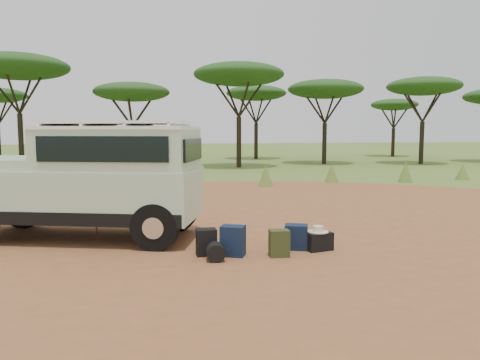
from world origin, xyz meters
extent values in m
plane|color=#556A25|center=(0.00, 0.00, 0.00)|extent=(140.00, 140.00, 0.00)
cylinder|color=#955331|center=(0.00, 0.00, 0.00)|extent=(23.00, 23.00, 0.01)
cone|color=#556A25|center=(-6.00, 8.30, 0.42)|extent=(0.60, 0.60, 0.85)
cone|color=#556A25|center=(-3.00, 9.20, 0.35)|extent=(0.60, 0.60, 0.70)
cone|color=#556A25|center=(0.00, 8.80, 0.45)|extent=(0.60, 0.60, 0.90)
cone|color=#556A25|center=(3.00, 8.40, 0.40)|extent=(0.60, 0.60, 0.80)
cone|color=#556A25|center=(6.00, 9.10, 0.38)|extent=(0.60, 0.60, 0.75)
cone|color=#556A25|center=(9.00, 8.50, 0.42)|extent=(0.60, 0.60, 0.85)
cone|color=#556A25|center=(12.00, 8.90, 0.35)|extent=(0.60, 0.60, 0.70)
cylinder|color=black|center=(-8.00, 19.00, 1.53)|extent=(0.28, 0.28, 3.06)
ellipsoid|color=#153814|center=(-8.00, 19.00, 5.58)|extent=(5.50, 5.50, 1.38)
cylinder|color=black|center=(-2.00, 18.20, 1.17)|extent=(0.28, 0.28, 2.34)
ellipsoid|color=#153814|center=(-2.00, 18.20, 4.26)|extent=(4.20, 4.20, 1.05)
cylinder|color=black|center=(4.00, 17.80, 1.46)|extent=(0.28, 0.28, 2.93)
ellipsoid|color=#153814|center=(4.00, 17.80, 5.33)|extent=(5.20, 5.20, 1.30)
cylinder|color=black|center=(10.00, 19.50, 1.30)|extent=(0.28, 0.28, 2.61)
ellipsoid|color=#153814|center=(10.00, 19.50, 4.76)|extent=(4.80, 4.80, 1.20)
cylinder|color=black|center=(16.00, 18.00, 1.35)|extent=(0.28, 0.28, 2.70)
ellipsoid|color=#153814|center=(16.00, 18.00, 4.92)|extent=(4.60, 4.60, 1.15)
cylinder|color=black|center=(7.00, 25.50, 1.35)|extent=(0.28, 0.28, 2.70)
ellipsoid|color=#153814|center=(7.00, 25.50, 4.92)|extent=(4.50, 4.50, 1.12)
cylinder|color=black|center=(19.00, 26.50, 1.17)|extent=(0.28, 0.28, 2.34)
ellipsoid|color=#153814|center=(19.00, 26.50, 4.26)|extent=(3.80, 3.80, 0.95)
cube|color=#B2CEB0|center=(-2.86, 0.85, 0.90)|extent=(4.89, 3.21, 0.96)
cube|color=black|center=(-2.86, 0.85, 0.54)|extent=(4.82, 3.21, 0.24)
cube|color=#B2CEB0|center=(-2.09, 0.59, 1.76)|extent=(3.23, 2.59, 0.76)
cube|color=white|center=(-2.09, 0.59, 2.17)|extent=(3.25, 2.62, 0.06)
cube|color=white|center=(-2.09, 0.59, 2.27)|extent=(3.00, 2.45, 0.05)
cube|color=#B2CEB0|center=(-4.22, 1.30, 1.48)|extent=(2.14, 2.19, 0.20)
cube|color=black|center=(-3.40, 1.03, 1.80)|extent=(0.65, 1.50, 0.53)
cube|color=black|center=(-2.38, -0.27, 1.80)|extent=(2.28, 0.80, 0.45)
cube|color=black|center=(-1.80, 1.46, 1.80)|extent=(2.28, 0.80, 0.45)
cube|color=black|center=(-0.74, 0.14, 1.76)|extent=(0.52, 1.43, 0.42)
cylinder|color=black|center=(-3.05, 1.84, 1.68)|extent=(0.10, 0.10, 0.83)
cylinder|color=black|center=(-4.23, 2.16, 0.42)|extent=(0.89, 0.54, 0.85)
cylinder|color=black|center=(-1.49, -0.46, 0.42)|extent=(0.89, 0.54, 0.85)
cylinder|color=black|center=(-0.98, 1.08, 0.42)|extent=(0.89, 0.54, 0.85)
cylinder|color=maroon|center=(-2.51, 0.39, 0.66)|extent=(0.22, 0.37, 1.31)
cube|color=black|center=(-0.66, -1.03, 0.23)|extent=(0.34, 0.25, 0.46)
cube|color=#122039|center=(-0.23, -1.15, 0.26)|extent=(0.48, 0.42, 0.52)
cube|color=#343E1C|center=(0.53, -1.36, 0.23)|extent=(0.35, 0.27, 0.46)
cube|color=#122039|center=(0.97, -0.95, 0.22)|extent=(0.48, 0.42, 0.45)
cube|color=black|center=(1.32, -1.09, 0.16)|extent=(0.52, 0.42, 0.33)
cylinder|color=black|center=(-0.56, -1.39, 0.15)|extent=(0.32, 0.32, 0.30)
cylinder|color=beige|center=(1.32, -1.09, 0.34)|extent=(0.37, 0.37, 0.02)
cylinder|color=beige|center=(1.32, -1.09, 0.39)|extent=(0.19, 0.19, 0.09)
camera|label=1|loc=(-1.77, -8.74, 2.11)|focal=35.00mm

